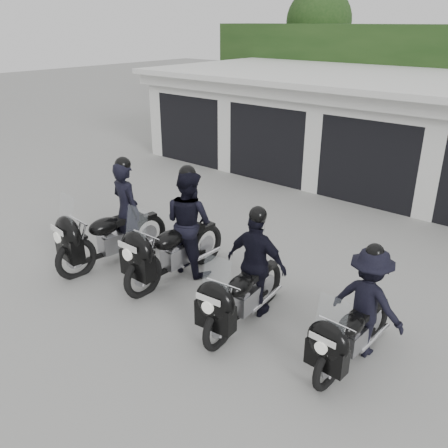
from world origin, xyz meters
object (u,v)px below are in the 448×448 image
Objects in this scene: police_bike_b at (181,230)px; police_bike_a at (112,222)px; police_bike_c at (250,273)px; police_bike_d at (362,311)px.

police_bike_a is at bearing -159.68° from police_bike_b.
police_bike_b is 1.12× the size of police_bike_c.
police_bike_a is 4.97m from police_bike_d.
police_bike_a is 1.21× the size of police_bike_d.
police_bike_c is at bearing -169.95° from police_bike_d.
police_bike_c is (3.20, 0.16, -0.04)m from police_bike_a.
police_bike_a reaches higher than police_bike_c.
police_bike_d is at bearing 10.99° from police_bike_a.
police_bike_c reaches higher than police_bike_d.
police_bike_d is (3.59, -0.11, -0.15)m from police_bike_b.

